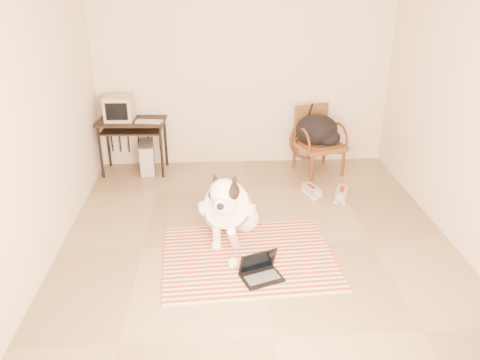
{
  "coord_description": "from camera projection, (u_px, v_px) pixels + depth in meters",
  "views": [
    {
      "loc": [
        -0.42,
        -4.05,
        2.6
      ],
      "look_at": [
        -0.18,
        0.02,
        0.72
      ],
      "focal_mm": 35.0,
      "sensor_mm": 36.0,
      "label": 1
    }
  ],
  "objects": [
    {
      "name": "wall_left",
      "position": [
        34.0,
        122.0,
        4.12
      ],
      "size": [
        0.0,
        4.5,
        4.5
      ],
      "primitive_type": "plane",
      "rotation": [
        1.57,
        0.0,
        1.57
      ],
      "color": "beige",
      "rests_on": "floor"
    },
    {
      "name": "wall_front",
      "position": [
        307.0,
        260.0,
        2.18
      ],
      "size": [
        4.5,
        0.0,
        4.5
      ],
      "primitive_type": "plane",
      "rotation": [
        -1.57,
        0.0,
        0.0
      ],
      "color": "beige",
      "rests_on": "floor"
    },
    {
      "name": "desk_keyboard",
      "position": [
        149.0,
        122.0,
        6.1
      ],
      "size": [
        0.36,
        0.18,
        0.02
      ],
      "primitive_type": "cube",
      "rotation": [
        0.0,
        0.0,
        -0.17
      ],
      "color": "#B6A78E",
      "rests_on": "computer_desk"
    },
    {
      "name": "rug",
      "position": [
        249.0,
        257.0,
        4.56
      ],
      "size": [
        1.72,
        1.35,
        0.02
      ],
      "color": "red",
      "rests_on": "floor"
    },
    {
      "name": "wall_right",
      "position": [
        475.0,
        114.0,
        4.33
      ],
      "size": [
        0.0,
        4.5,
        4.5
      ],
      "primitive_type": "plane",
      "rotation": [
        1.57,
        0.0,
        -1.57
      ],
      "color": "beige",
      "rests_on": "floor"
    },
    {
      "name": "computer_desk",
      "position": [
        132.0,
        128.0,
        6.22
      ],
      "size": [
        0.9,
        0.53,
        0.74
      ],
      "color": "black",
      "rests_on": "floor"
    },
    {
      "name": "pc_tower",
      "position": [
        147.0,
        157.0,
        6.4
      ],
      "size": [
        0.24,
        0.47,
        0.42
      ],
      "color": "#49494B",
      "rests_on": "floor"
    },
    {
      "name": "floor",
      "position": [
        258.0,
        245.0,
        4.78
      ],
      "size": [
        4.5,
        4.5,
        0.0
      ],
      "primitive_type": "plane",
      "color": "#8B7655",
      "rests_on": "ground"
    },
    {
      "name": "dog",
      "position": [
        229.0,
        209.0,
        4.75
      ],
      "size": [
        0.6,
        1.23,
        0.88
      ],
      "color": "white",
      "rests_on": "rug"
    },
    {
      "name": "sneaker_right",
      "position": [
        341.0,
        194.0,
        5.72
      ],
      "size": [
        0.24,
        0.36,
        0.12
      ],
      "color": "white",
      "rests_on": "floor"
    },
    {
      "name": "laptop",
      "position": [
        260.0,
        271.0,
        4.24
      ],
      "size": [
        0.42,
        0.37,
        0.25
      ],
      "color": "black",
      "rests_on": "rug"
    },
    {
      "name": "crt_monitor",
      "position": [
        119.0,
        108.0,
        6.14
      ],
      "size": [
        0.37,
        0.36,
        0.32
      ],
      "color": "#B6A78E",
      "rests_on": "computer_desk"
    },
    {
      "name": "wall_back",
      "position": [
        244.0,
        68.0,
        6.26
      ],
      "size": [
        4.5,
        0.0,
        4.5
      ],
      "primitive_type": "plane",
      "rotation": [
        1.57,
        0.0,
        0.0
      ],
      "color": "beige",
      "rests_on": "floor"
    },
    {
      "name": "sneaker_left",
      "position": [
        312.0,
        191.0,
        5.81
      ],
      "size": [
        0.23,
        0.33,
        0.11
      ],
      "color": "white",
      "rests_on": "floor"
    },
    {
      "name": "rattan_chair",
      "position": [
        318.0,
        140.0,
        6.33
      ],
      "size": [
        0.73,
        0.72,
        0.89
      ],
      "color": "brown",
      "rests_on": "floor"
    },
    {
      "name": "backpack",
      "position": [
        319.0,
        131.0,
        6.21
      ],
      "size": [
        0.58,
        0.46,
        0.41
      ],
      "color": "black",
      "rests_on": "rattan_chair"
    }
  ]
}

